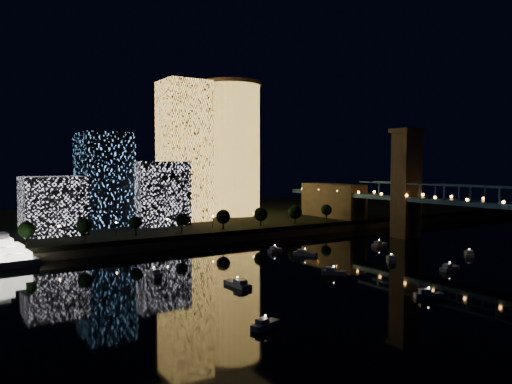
% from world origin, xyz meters
% --- Properties ---
extents(ground, '(520.00, 520.00, 0.00)m').
position_xyz_m(ground, '(0.00, 0.00, 0.00)').
color(ground, black).
rests_on(ground, ground).
extents(far_bank, '(420.00, 160.00, 5.00)m').
position_xyz_m(far_bank, '(0.00, 160.00, 2.50)').
color(far_bank, black).
rests_on(far_bank, ground).
extents(seawall, '(420.00, 6.00, 3.00)m').
position_xyz_m(seawall, '(0.00, 82.00, 1.50)').
color(seawall, '#6B5E4C').
rests_on(seawall, ground).
extents(tower_cylindrical, '(34.00, 34.00, 74.74)m').
position_xyz_m(tower_cylindrical, '(24.93, 140.90, 42.50)').
color(tower_cylindrical, '#FFBE51').
rests_on(tower_cylindrical, far_bank).
extents(tower_rectangular, '(22.22, 22.22, 70.71)m').
position_xyz_m(tower_rectangular, '(-9.70, 129.23, 40.36)').
color(tower_rectangular, '#FFBE51').
rests_on(tower_rectangular, far_bank).
extents(midrise_blocks, '(102.54, 44.70, 43.31)m').
position_xyz_m(midrise_blocks, '(-58.05, 124.65, 21.85)').
color(midrise_blocks, white).
rests_on(midrise_blocks, far_bank).
extents(truss_bridge, '(13.00, 266.00, 50.00)m').
position_xyz_m(truss_bridge, '(65.00, 3.72, 16.25)').
color(truss_bridge, navy).
rests_on(truss_bridge, ground).
extents(motorboats, '(116.47, 79.93, 2.78)m').
position_xyz_m(motorboats, '(-7.09, 15.18, 0.81)').
color(motorboats, silver).
rests_on(motorboats, ground).
extents(esplanade_trees, '(166.03, 6.77, 8.88)m').
position_xyz_m(esplanade_trees, '(-28.27, 88.00, 10.47)').
color(esplanade_trees, black).
rests_on(esplanade_trees, far_bank).
extents(street_lamps, '(132.70, 0.70, 5.65)m').
position_xyz_m(street_lamps, '(-34.00, 94.00, 9.02)').
color(street_lamps, black).
rests_on(street_lamps, far_bank).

